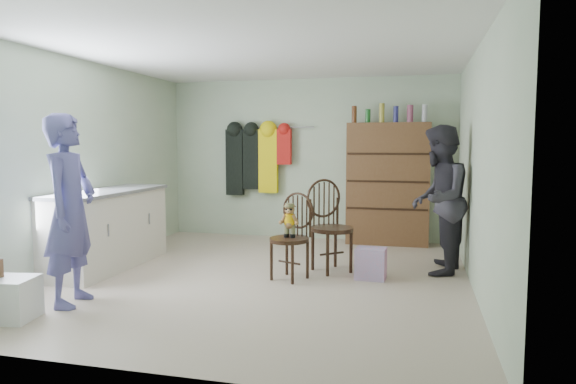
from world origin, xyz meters
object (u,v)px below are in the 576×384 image
(counter, at_px, (108,229))
(dresser, at_px, (388,183))
(chair_far, at_px, (329,222))
(chair_front, at_px, (292,229))

(counter, height_order, dresser, dresser)
(chair_far, bearing_deg, chair_front, -168.05)
(counter, xyz_separation_m, chair_front, (2.28, 0.03, 0.08))
(chair_front, height_order, chair_far, chair_far)
(chair_front, bearing_deg, chair_far, 75.17)
(counter, height_order, chair_front, chair_front)
(chair_front, distance_m, dresser, 2.47)
(counter, height_order, chair_far, chair_far)
(chair_far, relative_size, dresser, 0.52)
(dresser, bearing_deg, chair_far, -107.72)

